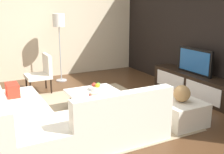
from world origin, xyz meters
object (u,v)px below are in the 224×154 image
(decorative_ball, at_px, (182,94))
(book_stack, at_px, (95,95))
(ottoman, at_px, (180,113))
(media_console, at_px, (193,85))
(television, at_px, (195,61))
(coffee_table, at_px, (96,102))
(accent_chair_near, at_px, (42,71))
(floor_lamp, at_px, (59,25))
(fruit_bowl, at_px, (97,87))
(sectional_couch, at_px, (55,120))

(decorative_ball, distance_m, book_stack, 1.49)
(book_stack, bearing_deg, ottoman, 51.66)
(media_console, height_order, decorative_ball, decorative_ball)
(television, bearing_deg, coffee_table, -92.49)
(accent_chair_near, relative_size, ottoman, 1.24)
(floor_lamp, bearing_deg, fruit_bowl, -0.03)
(floor_lamp, xyz_separation_m, ottoman, (3.58, 0.94, -1.26))
(accent_chair_near, bearing_deg, media_console, 46.47)
(sectional_couch, bearing_deg, floor_lamp, 160.80)
(sectional_couch, height_order, floor_lamp, floor_lamp)
(accent_chair_near, relative_size, book_stack, 4.61)
(accent_chair_near, distance_m, ottoman, 3.29)
(fruit_bowl, distance_m, decorative_ball, 1.62)
(television, height_order, fruit_bowl, television)
(ottoman, relative_size, book_stack, 3.71)
(fruit_bowl, bearing_deg, floor_lamp, 179.97)
(media_console, distance_m, fruit_bowl, 2.22)
(television, distance_m, decorative_ball, 1.65)
(media_console, bearing_deg, accent_chair_near, -122.42)
(sectional_couch, distance_m, accent_chair_near, 2.38)
(coffee_table, relative_size, book_stack, 5.34)
(media_console, height_order, sectional_couch, sectional_couch)
(coffee_table, bearing_deg, floor_lamp, 177.68)
(decorative_ball, bearing_deg, book_stack, -128.34)
(sectional_couch, height_order, accent_chair_near, accent_chair_near)
(coffee_table, xyz_separation_m, fruit_bowl, (-0.18, 0.10, 0.23))
(media_console, distance_m, decorative_ball, 1.65)
(television, bearing_deg, sectional_couch, -80.98)
(accent_chair_near, xyz_separation_m, floor_lamp, (-0.72, 0.67, 0.97))
(coffee_table, relative_size, ottoman, 1.44)
(media_console, height_order, book_stack, media_console)
(television, xyz_separation_m, sectional_couch, (0.52, -3.26, -0.50))
(media_console, relative_size, sectional_couch, 0.92)
(fruit_bowl, bearing_deg, book_stack, -29.32)
(floor_lamp, bearing_deg, sectional_couch, -19.20)
(television, xyz_separation_m, floor_lamp, (-2.54, -2.20, 0.68))
(media_console, height_order, fruit_bowl, fruit_bowl)
(coffee_table, relative_size, decorative_ball, 3.57)
(ottoman, xyz_separation_m, book_stack, (-0.92, -1.17, 0.22))
(coffee_table, xyz_separation_m, book_stack, (0.22, -0.12, 0.22))
(television, xyz_separation_m, accent_chair_near, (-1.82, -2.86, -0.29))
(television, distance_m, sectional_couch, 3.34)
(media_console, bearing_deg, decorative_ball, -50.40)
(coffee_table, bearing_deg, fruit_bowl, 151.41)
(media_console, xyz_separation_m, ottoman, (1.04, -1.25, -0.05))
(accent_chair_near, bearing_deg, ottoman, 18.28)
(television, relative_size, accent_chair_near, 1.11)
(television, distance_m, fruit_bowl, 2.24)
(book_stack, bearing_deg, floor_lamp, 175.20)
(television, distance_m, accent_chair_near, 3.41)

